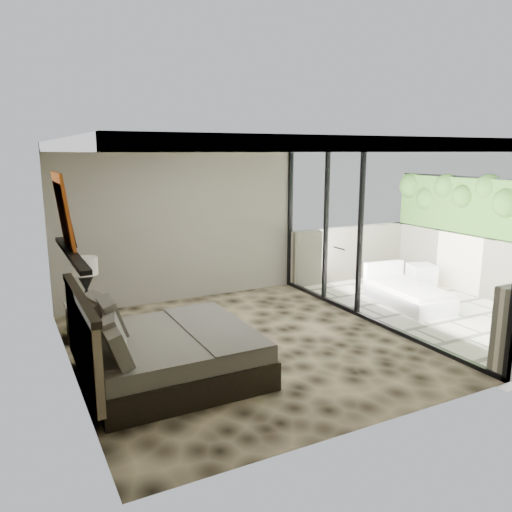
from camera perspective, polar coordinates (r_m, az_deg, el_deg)
name	(u,v)px	position (r m, az deg, el deg)	size (l,w,h in m)	color
floor	(243,344)	(7.14, -1.48, -10.07)	(5.00, 5.00, 0.00)	black
ceiling	(242,142)	(6.62, -1.62, 12.94)	(4.50, 5.00, 0.02)	silver
back_wall	(182,224)	(9.02, -8.48, 3.67)	(4.50, 0.02, 2.80)	gray
left_wall	(67,264)	(6.13, -20.76, -0.83)	(0.02, 5.00, 2.80)	gray
glass_wall	(373,234)	(7.96, 13.20, 2.41)	(0.08, 5.00, 2.80)	white
terrace_slab	(436,310)	(9.32, 19.85, -5.86)	(3.00, 5.00, 0.12)	#E9E4C7
parapet_far	(491,268)	(10.18, 25.28, -1.28)	(0.30, 5.00, 1.10)	#BBB398
foliage_hedge	(497,209)	(10.01, 25.84, 4.87)	(0.36, 4.60, 1.10)	#3F7A26
picture_ledge	(71,253)	(6.21, -20.39, 0.30)	(0.12, 2.20, 0.05)	black
bed	(163,352)	(6.13, -10.59, -10.74)	(2.02, 1.96, 1.11)	black
nightstand	(86,320)	(7.72, -18.88, -6.90)	(0.53, 0.53, 0.53)	black
table_lamp	(85,274)	(7.56, -18.93, -1.95)	(0.36, 0.36, 0.66)	black
abstract_canvas	(63,210)	(6.45, -21.19, 4.92)	(0.04, 0.90, 0.90)	#AC560E
framed_print	(68,221)	(6.56, -20.70, 3.74)	(0.03, 0.50, 0.60)	black
ottoman	(421,276)	(10.43, 18.38, -2.21)	(0.47, 0.47, 0.47)	white
lounger	(406,294)	(9.22, 16.79, -4.17)	(0.98, 1.70, 0.63)	white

